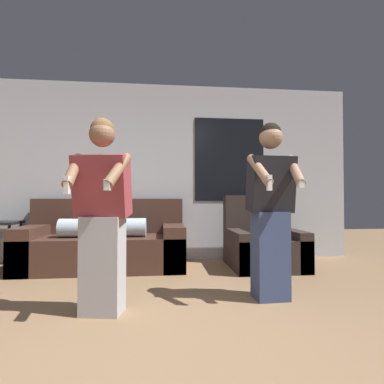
# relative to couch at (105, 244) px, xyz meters

# --- Properties ---
(ground_plane) EXTENTS (14.00, 14.00, 0.00)m
(ground_plane) POSITION_rel_couch_xyz_m (0.67, -2.51, -0.32)
(ground_plane) COLOR #846647
(wall_back) EXTENTS (6.12, 0.07, 2.70)m
(wall_back) POSITION_rel_couch_xyz_m (0.69, 0.48, 1.03)
(wall_back) COLOR silver
(wall_back) RESTS_ON ground_plane
(couch) EXTENTS (2.12, 0.90, 0.93)m
(couch) POSITION_rel_couch_xyz_m (0.00, 0.00, 0.00)
(couch) COLOR #472D23
(couch) RESTS_ON ground_plane
(armchair) EXTENTS (0.94, 0.92, 0.98)m
(armchair) POSITION_rel_couch_xyz_m (2.15, -0.15, -0.02)
(armchair) COLOR #332823
(armchair) RESTS_ON ground_plane
(side_table) EXTENTS (0.47, 0.41, 0.77)m
(side_table) POSITION_rel_couch_xyz_m (-1.46, 0.21, 0.19)
(side_table) COLOR black
(side_table) RESTS_ON ground_plane
(person_left) EXTENTS (0.48, 0.54, 1.59)m
(person_left) POSITION_rel_couch_xyz_m (0.27, -1.66, 0.48)
(person_left) COLOR #B2B2B7
(person_left) RESTS_ON ground_plane
(person_right) EXTENTS (0.47, 0.49, 1.64)m
(person_right) POSITION_rel_couch_xyz_m (1.76, -1.46, 0.51)
(person_right) COLOR #384770
(person_right) RESTS_ON ground_plane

